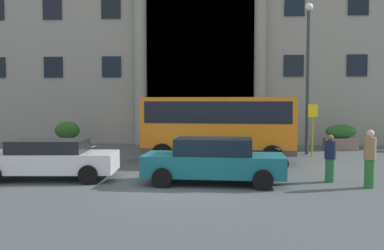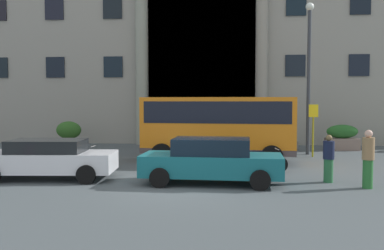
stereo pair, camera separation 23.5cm
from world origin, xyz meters
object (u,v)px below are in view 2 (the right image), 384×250
hedge_planter_entrance_right (342,138)px  motorcycle_far_end (77,157)px  pedestrian_woman_with_bag (329,159)px  pedestrian_child_trailing (368,159)px  lamppost_plaza_centre (309,67)px  parked_estate_mid (48,159)px  scooter_by_planter (259,160)px  bus_stop_sign (313,124)px  hedge_planter_far_west (69,135)px  white_taxi_kerbside (212,160)px  hedge_planter_far_east (284,137)px  orange_minibus (219,124)px

hedge_planter_entrance_right → motorcycle_far_end: size_ratio=0.83×
motorcycle_far_end → pedestrian_woman_with_bag: 9.50m
pedestrian_child_trailing → lamppost_plaza_centre: bearing=-109.6°
motorcycle_far_end → lamppost_plaza_centre: size_ratio=0.28×
parked_estate_mid → lamppost_plaza_centre: bearing=32.3°
scooter_by_planter → lamppost_plaza_centre: (2.81, 5.60, 3.91)m
lamppost_plaza_centre → bus_stop_sign: bearing=-86.1°
bus_stop_sign → lamppost_plaza_centre: 2.97m
scooter_by_planter → pedestrian_child_trailing: bearing=-48.2°
pedestrian_woman_with_bag → lamppost_plaza_centre: size_ratio=0.21×
scooter_by_planter → pedestrian_woman_with_bag: (2.11, -1.67, 0.32)m
hedge_planter_far_west → motorcycle_far_end: hedge_planter_far_west is taller
hedge_planter_entrance_right → pedestrian_child_trailing: size_ratio=0.98×
bus_stop_sign → white_taxi_kerbside: bus_stop_sign is taller
hedge_planter_far_east → scooter_by_planter: size_ratio=0.74×
lamppost_plaza_centre → scooter_by_planter: bearing=-116.7°
hedge_planter_far_east → hedge_planter_far_west: hedge_planter_far_east is taller
hedge_planter_entrance_right → white_taxi_kerbside: (-6.74, -9.85, 0.08)m
motorcycle_far_end → pedestrian_child_trailing: size_ratio=1.17×
white_taxi_kerbside → motorcycle_far_end: bearing=156.3°
bus_stop_sign → scooter_by_planter: bus_stop_sign is taller
orange_minibus → scooter_by_planter: 3.22m
hedge_planter_far_east → parked_estate_mid: size_ratio=0.33×
hedge_planter_entrance_right → pedestrian_woman_with_bag: size_ratio=1.12×
pedestrian_child_trailing → orange_minibus: bearing=-69.0°
hedge_planter_far_east → white_taxi_kerbside: 10.15m
orange_minibus → pedestrian_woman_with_bag: 5.66m
bus_stop_sign → motorcycle_far_end: bearing=-157.4°
hedge_planter_far_west → scooter_by_planter: 12.81m
white_taxi_kerbside → scooter_by_planter: (1.70, 2.20, -0.29)m
white_taxi_kerbside → orange_minibus: bearing=90.9°
hedge_planter_far_west → motorcycle_far_end: 7.82m
parked_estate_mid → pedestrian_child_trailing: 10.38m
motorcycle_far_end → hedge_planter_entrance_right: bearing=32.5°
hedge_planter_far_east → parked_estate_mid: hedge_planter_far_east is taller
white_taxi_kerbside → scooter_by_planter: 2.79m
hedge_planter_far_west → pedestrian_child_trailing: 16.79m
pedestrian_child_trailing → hedge_planter_far_east: bearing=-104.4°
orange_minibus → hedge_planter_far_east: 5.95m
pedestrian_woman_with_bag → lamppost_plaza_centre: 8.14m
bus_stop_sign → pedestrian_child_trailing: bus_stop_sign is taller
hedge_planter_entrance_right → bus_stop_sign: bearing=-125.8°
scooter_by_planter → lamppost_plaza_centre: lamppost_plaza_centre is taller
parked_estate_mid → pedestrian_woman_with_bag: (9.40, 0.22, 0.07)m
bus_stop_sign → scooter_by_planter: 5.57m
bus_stop_sign → hedge_planter_far_east: bus_stop_sign is taller
orange_minibus → hedge_planter_far_west: bearing=154.6°
parked_estate_mid → pedestrian_child_trailing: (10.36, -0.64, 0.20)m
pedestrian_woman_with_bag → hedge_planter_far_west: bearing=-36.2°
hedge_planter_far_west → white_taxi_kerbside: size_ratio=0.33×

